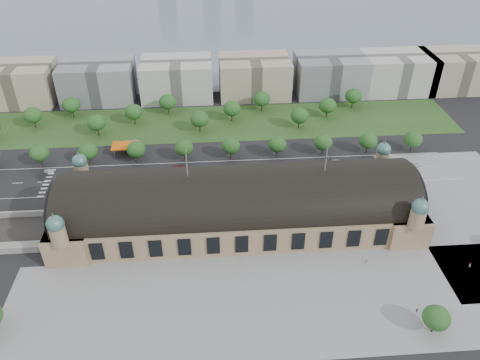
{
  "coord_description": "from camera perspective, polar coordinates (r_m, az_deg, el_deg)",
  "views": [
    {
      "loc": [
        -10.61,
        -153.86,
        129.12
      ],
      "look_at": [
        1.72,
        12.5,
        14.0
      ],
      "focal_mm": 35.0,
      "sensor_mm": 36.0,
      "label": 1
    }
  ],
  "objects": [
    {
      "name": "tree_belt_2",
      "position": [
        298.88,
        -19.87,
        8.6
      ],
      "size": [
        10.4,
        10.4,
        12.48
      ],
      "color": "#2D2116",
      "rests_on": "ground"
    },
    {
      "name": "office_3",
      "position": [
        310.45,
        -7.68,
        12.14
      ],
      "size": [
        45.0,
        32.0,
        24.0
      ],
      "primitive_type": "cube",
      "color": "#B8B5AF",
      "rests_on": "ground"
    },
    {
      "name": "office_4",
      "position": [
        311.36,
        1.76,
        12.5
      ],
      "size": [
        45.0,
        32.0,
        24.0
      ],
      "primitive_type": "cube",
      "color": "tan",
      "rests_on": "ground"
    },
    {
      "name": "traffic_car_1",
      "position": [
        251.12,
        -22.27,
        1.0
      ],
      "size": [
        4.76,
        1.93,
        1.54
      ],
      "primitive_type": "imported",
      "rotation": [
        0.0,
        0.0,
        1.5
      ],
      "color": "#93959B",
      "rests_on": "ground"
    },
    {
      "name": "petrol_station",
      "position": [
        256.55,
        -13.42,
        4.13
      ],
      "size": [
        14.0,
        13.0,
        5.05
      ],
      "color": "#D7590C",
      "rests_on": "ground"
    },
    {
      "name": "parked_car_0",
      "position": [
        222.47,
        -16.22,
        -2.24
      ],
      "size": [
        4.62,
        3.46,
        1.46
      ],
      "primitive_type": "imported",
      "rotation": [
        0.0,
        0.0,
        -1.08
      ],
      "color": "black",
      "rests_on": "ground"
    },
    {
      "name": "tree_belt_7",
      "position": [
        277.08,
        -1.01,
        8.69
      ],
      "size": [
        10.4,
        10.4,
        12.48
      ],
      "color": "#2D2116",
      "rests_on": "ground"
    },
    {
      "name": "traffic_car_5",
      "position": [
        245.83,
        11.61,
        2.33
      ],
      "size": [
        4.16,
        1.48,
        1.37
      ],
      "primitive_type": "imported",
      "rotation": [
        0.0,
        0.0,
        1.56
      ],
      "color": "slate",
      "rests_on": "ground"
    },
    {
      "name": "traffic_car_3",
      "position": [
        237.39,
        -7.34,
        1.57
      ],
      "size": [
        5.78,
        2.93,
        1.61
      ],
      "primitive_type": "imported",
      "rotation": [
        0.0,
        0.0,
        1.7
      ],
      "color": "maroon",
      "rests_on": "ground"
    },
    {
      "name": "tree_belt_10",
      "position": [
        285.61,
        10.62,
        8.92
      ],
      "size": [
        10.4,
        10.4,
        12.48
      ],
      "color": "#2D2116",
      "rests_on": "ground"
    },
    {
      "name": "parked_car_2",
      "position": [
        221.88,
        -15.54,
        -2.22
      ],
      "size": [
        5.31,
        4.56,
        1.46
      ],
      "primitive_type": "imported",
      "rotation": [
        0.0,
        0.0,
        -0.96
      ],
      "color": "#192547",
      "rests_on": "ground"
    },
    {
      "name": "plaza_east",
      "position": [
        230.76,
        26.27,
        -3.56
      ],
      "size": [
        56.0,
        100.0,
        0.12
      ],
      "primitive_type": "cube",
      "color": "gray",
      "rests_on": "ground"
    },
    {
      "name": "pedestrian_0",
      "position": [
        188.97,
        15.13,
        -9.63
      ],
      "size": [
        1.01,
        0.69,
        1.9
      ],
      "primitive_type": "imported",
      "rotation": [
        0.0,
        0.0,
        0.19
      ],
      "color": "gray",
      "rests_on": "ground"
    },
    {
      "name": "office_1",
      "position": [
        332.05,
        -25.45,
        10.6
      ],
      "size": [
        45.0,
        32.0,
        24.0
      ],
      "primitive_type": "cube",
      "color": "tan",
      "rests_on": "ground"
    },
    {
      "name": "parked_car_3",
      "position": [
        219.85,
        -12.73,
        -2.12
      ],
      "size": [
        4.46,
        3.1,
        1.41
      ],
      "primitive_type": "imported",
      "rotation": [
        0.0,
        0.0,
        -1.19
      ],
      "color": "#5A5C62",
      "rests_on": "ground"
    },
    {
      "name": "lake",
      "position": [
        470.07,
        -2.94,
        18.62
      ],
      "size": [
        700.0,
        320.0,
        0.08
      ],
      "primitive_type": "cube",
      "color": "slate",
      "rests_on": "ground"
    },
    {
      "name": "tree_row_3",
      "position": [
        242.9,
        -12.53,
        3.65
      ],
      "size": [
        9.6,
        9.6,
        11.52
      ],
      "color": "#2D2116",
      "rests_on": "ground"
    },
    {
      "name": "bus_mid",
      "position": [
        224.99,
        1.92,
        0.14
      ],
      "size": [
        13.26,
        3.42,
        3.67
      ],
      "primitive_type": "imported",
      "rotation": [
        0.0,
        0.0,
        1.55
      ],
      "color": "silver",
      "rests_on": "ground"
    },
    {
      "name": "traffic_car_6",
      "position": [
        252.96,
        20.39,
        1.74
      ],
      "size": [
        6.21,
        3.45,
        1.64
      ],
      "primitive_type": "imported",
      "rotation": [
        0.0,
        0.0,
        -1.44
      ],
      "color": "silver",
      "rests_on": "ground"
    },
    {
      "name": "tree_row_6",
      "position": [
        242.48,
        4.56,
        4.37
      ],
      "size": [
        9.6,
        9.6,
        11.52
      ],
      "color": "#2D2116",
      "rests_on": "ground"
    },
    {
      "name": "parked_car_5",
      "position": [
        219.96,
        -10.66,
        -1.82
      ],
      "size": [
        5.23,
        3.83,
        1.32
      ],
      "primitive_type": "imported",
      "rotation": [
        0.0,
        0.0,
        -1.18
      ],
      "color": "gray",
      "rests_on": "ground"
    },
    {
      "name": "road_slab",
      "position": [
        231.45,
        -5.84,
        0.5
      ],
      "size": [
        260.0,
        26.0,
        0.1
      ],
      "primitive_type": "cube",
      "color": "black",
      "rests_on": "ground"
    },
    {
      "name": "traffic_car_2",
      "position": [
        234.32,
        -12.43,
        0.46
      ],
      "size": [
        5.18,
        2.69,
        1.39
      ],
      "primitive_type": "imported",
      "rotation": [
        0.0,
        0.0,
        -1.65
      ],
      "color": "black",
      "rests_on": "ground"
    },
    {
      "name": "tree_row_8",
      "position": [
        253.82,
        15.38,
        4.63
      ],
      "size": [
        9.6,
        9.6,
        11.52
      ],
      "color": "#2D2116",
      "rests_on": "ground"
    },
    {
      "name": "office_7",
      "position": [
        351.33,
        24.76,
        12.0
      ],
      "size": [
        45.0,
        32.0,
        24.0
      ],
      "primitive_type": "cube",
      "color": "tan",
      "rests_on": "ground"
    },
    {
      "name": "bus_west",
      "position": [
        226.11,
        1.17,
        0.29
      ],
      "size": [
        12.16,
        3.41,
        3.35
      ],
      "primitive_type": "imported",
      "rotation": [
        0.0,
        0.0,
        1.52
      ],
      "color": "red",
      "rests_on": "ground"
    },
    {
      "name": "parked_car_1",
      "position": [
        219.91,
        -12.79,
        -2.13
      ],
      "size": [
        5.2,
        4.29,
        1.32
      ],
      "primitive_type": "imported",
      "rotation": [
        0.0,
        0.0,
        -1.04
      ],
      "color": "maroon",
      "rests_on": "ground"
    },
    {
      "name": "tree_row_2",
      "position": [
        247.73,
        -18.02,
        3.34
      ],
      "size": [
        9.6,
        9.6,
        11.52
      ],
      "color": "#2D2116",
      "rests_on": "ground"
    },
    {
      "name": "tree_belt_6",
      "position": [
        266.06,
        -4.98,
        7.41
      ],
      "size": [
        10.4,
        10.4,
        12.48
      ],
      "color": "#2D2116",
      "rests_on": "ground"
    },
    {
      "name": "tree_plaza_s",
      "position": [
        169.58,
        22.83,
        -15.23
      ],
      "size": [
        9.0,
        9.0,
        10.64
      ],
      "color": "#2D2116",
      "rests_on": "ground"
    },
    {
      "name": "grass_belt",
      "position": [
        278.62,
        -4.69,
        6.88
      ],
      "size": [
        300.0,
        45.0,
        0.1
      ],
      "primitive_type": "cube",
      "color": "#2A4A1D",
      "rests_on": "ground"
    },
    {
      "name": "tree_row_5",
      "position": [
        240.24,
        -1.13,
        4.17
      ],
      "size": [
        9.6,
        9.6,
        11.52
      ],
      "color": "#2D2116",
      "rests_on": "ground"
    },
    {
      "name": "office_5",
      "position": [
        320.16,
        10.92,
        12.53
      ],
      "size": [
        45.0,
        32.0,
        24.0
      ],
      "primitive_type": "cube",
      "color": "gray",
      "rests_on": "ground"
    },
    {
      "name": "tree_belt_3",
      "position": [
        273.23,
        -17.09,
        6.7
      ],
      "size": [
        10.4,
        10.4,
        12.48
      ],
      "color": "#2D2116",
      "rests_on": "ground"
    },
    {
      "name": "tree_row_4",
      "position": [
        240.37,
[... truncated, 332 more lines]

